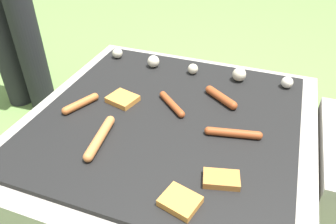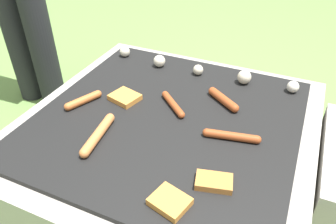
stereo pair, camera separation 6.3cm
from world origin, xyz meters
TOP-DOWN VIEW (x-y plane):
  - ground_plane at (0.00, 0.00)m, footprint 14.00×14.00m
  - grill at (0.00, 0.00)m, footprint 0.97×0.97m
  - sausage_back_right at (-0.15, -0.19)m, footprint 0.05×0.21m
  - sausage_back_center at (-0.31, -0.05)m, footprint 0.08×0.14m
  - sausage_front_center at (-0.01, 0.06)m, footprint 0.13×0.12m
  - sausage_front_left at (0.23, -0.03)m, footprint 0.18×0.06m
  - sausage_front_right at (0.15, 0.16)m, footprint 0.13×0.11m
  - bread_slice_left at (0.15, -0.33)m, footprint 0.11×0.10m
  - bread_slice_right at (-0.19, 0.03)m, footprint 0.12×0.11m
  - bread_slice_center at (0.23, -0.23)m, footprint 0.11×0.08m
  - mushroom_row at (0.01, 0.33)m, footprint 0.78×0.07m

SIDE VIEW (x-z plane):
  - ground_plane at x=0.00m, z-range 0.00..0.00m
  - grill at x=0.00m, z-range 0.00..0.36m
  - bread_slice_left at x=0.15m, z-range 0.37..0.39m
  - bread_slice_right at x=-0.19m, z-range 0.37..0.39m
  - bread_slice_center at x=0.23m, z-range 0.37..0.39m
  - sausage_front_center at x=-0.01m, z-range 0.37..0.39m
  - sausage_front_left at x=0.23m, z-range 0.37..0.39m
  - sausage_back_center at x=-0.31m, z-range 0.37..0.39m
  - sausage_back_right at x=-0.15m, z-range 0.37..0.40m
  - sausage_front_right at x=0.15m, z-range 0.37..0.40m
  - mushroom_row at x=0.01m, z-range 0.36..0.42m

